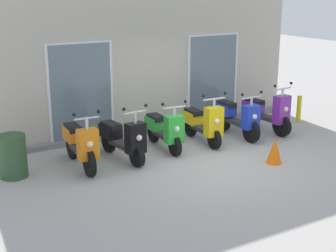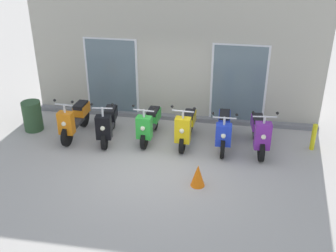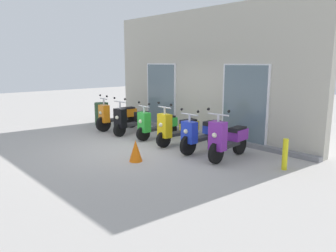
% 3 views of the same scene
% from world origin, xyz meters
% --- Properties ---
extents(ground_plane, '(40.00, 40.00, 0.00)m').
position_xyz_m(ground_plane, '(0.00, 0.00, 0.00)').
color(ground_plane, '#A8A39E').
extents(storefront_facade, '(8.18, 0.50, 3.98)m').
position_xyz_m(storefront_facade, '(0.00, 2.66, 1.92)').
color(storefront_facade, '#B2AD9E').
rests_on(storefront_facade, ground_plane).
extents(scooter_orange, '(0.54, 1.66, 1.26)m').
position_xyz_m(scooter_orange, '(-2.43, 0.99, 0.48)').
color(scooter_orange, black).
rests_on(scooter_orange, ground_plane).
extents(scooter_black, '(0.58, 1.57, 1.25)m').
position_xyz_m(scooter_black, '(-1.51, 0.97, 0.46)').
color(scooter_black, black).
rests_on(scooter_black, ground_plane).
extents(scooter_green, '(0.59, 1.52, 1.18)m').
position_xyz_m(scooter_green, '(-0.43, 1.14, 0.45)').
color(scooter_green, black).
rests_on(scooter_green, ground_plane).
extents(scooter_yellow, '(0.61, 1.53, 1.26)m').
position_xyz_m(scooter_yellow, '(0.55, 1.07, 0.48)').
color(scooter_yellow, black).
rests_on(scooter_yellow, ground_plane).
extents(scooter_blue, '(0.63, 1.60, 1.19)m').
position_xyz_m(scooter_blue, '(1.51, 1.06, 0.48)').
color(scooter_blue, black).
rests_on(scooter_blue, ground_plane).
extents(scooter_purple, '(0.62, 1.58, 1.29)m').
position_xyz_m(scooter_purple, '(2.41, 1.02, 0.50)').
color(scooter_purple, black).
rests_on(scooter_purple, ground_plane).
extents(curb_bollard, '(0.12, 0.12, 0.70)m').
position_xyz_m(curb_bollard, '(3.76, 1.29, 0.35)').
color(curb_bollard, yellow).
rests_on(curb_bollard, ground_plane).
extents(trash_bin, '(0.52, 0.52, 0.83)m').
position_xyz_m(trash_bin, '(-3.71, 1.13, 0.41)').
color(trash_bin, '#2D4C2D').
rests_on(trash_bin, ground_plane).
extents(traffic_cone, '(0.32, 0.32, 0.52)m').
position_xyz_m(traffic_cone, '(1.06, -0.78, 0.26)').
color(traffic_cone, orange).
rests_on(traffic_cone, ground_plane).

